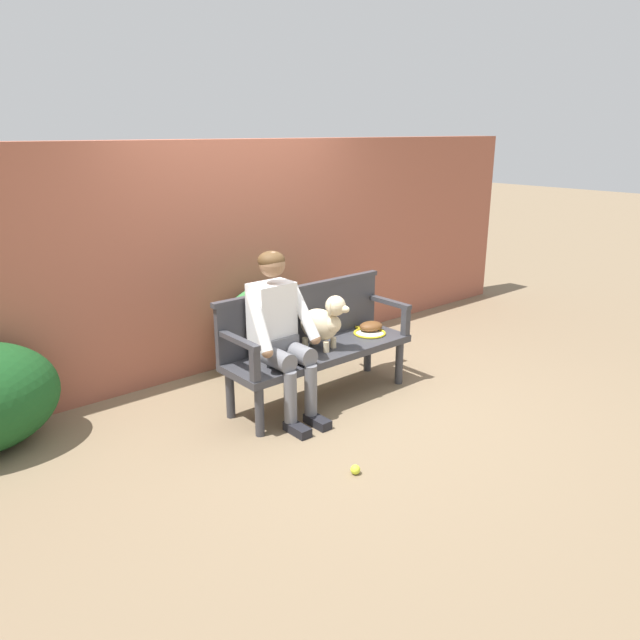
% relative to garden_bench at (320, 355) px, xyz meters
% --- Properties ---
extents(ground_plane, '(40.00, 40.00, 0.00)m').
position_rel_garden_bench_xyz_m(ground_plane, '(0.00, 0.00, -0.40)').
color(ground_plane, '#7A664C').
extents(brick_garden_fence, '(8.00, 0.30, 2.12)m').
position_rel_garden_bench_xyz_m(brick_garden_fence, '(0.00, 1.32, 0.66)').
color(brick_garden_fence, '#9E5642').
rests_on(brick_garden_fence, ground).
extents(hedge_bush_mid_left, '(1.14, 0.77, 0.82)m').
position_rel_garden_bench_xyz_m(hedge_bush_mid_left, '(0.19, 0.91, 0.01)').
color(hedge_bush_mid_left, '#337538').
rests_on(hedge_bush_mid_left, ground).
extents(garden_bench, '(1.69, 0.52, 0.46)m').
position_rel_garden_bench_xyz_m(garden_bench, '(0.00, 0.00, 0.00)').
color(garden_bench, '#38383D').
rests_on(garden_bench, ground).
extents(bench_backrest, '(1.73, 0.06, 0.50)m').
position_rel_garden_bench_xyz_m(bench_backrest, '(0.00, 0.23, 0.31)').
color(bench_backrest, '#38383D').
rests_on(bench_backrest, garden_bench).
extents(bench_armrest_left_end, '(0.06, 0.52, 0.28)m').
position_rel_garden_bench_xyz_m(bench_armrest_left_end, '(-0.81, -0.09, 0.26)').
color(bench_armrest_left_end, '#38383D').
rests_on(bench_armrest_left_end, garden_bench).
extents(bench_armrest_right_end, '(0.06, 0.52, 0.28)m').
position_rel_garden_bench_xyz_m(bench_armrest_right_end, '(0.81, -0.09, 0.26)').
color(bench_armrest_right_end, '#38383D').
rests_on(bench_armrest_right_end, garden_bench).
extents(person_seated, '(0.56, 0.66, 1.33)m').
position_rel_garden_bench_xyz_m(person_seated, '(-0.43, -0.02, 0.33)').
color(person_seated, black).
rests_on(person_seated, ground).
extents(dog_on_bench, '(0.32, 0.47, 0.47)m').
position_rel_garden_bench_xyz_m(dog_on_bench, '(0.02, -0.02, 0.29)').
color(dog_on_bench, beige).
rests_on(dog_on_bench, garden_bench).
extents(tennis_racket, '(0.33, 0.58, 0.03)m').
position_rel_garden_bench_xyz_m(tennis_racket, '(0.59, 0.03, 0.07)').
color(tennis_racket, yellow).
rests_on(tennis_racket, garden_bench).
extents(baseball_glove, '(0.26, 0.23, 0.09)m').
position_rel_garden_bench_xyz_m(baseball_glove, '(0.65, 0.05, 0.10)').
color(baseball_glove, brown).
rests_on(baseball_glove, garden_bench).
extents(tennis_ball, '(0.07, 0.07, 0.07)m').
position_rel_garden_bench_xyz_m(tennis_ball, '(-0.59, -1.06, -0.37)').
color(tennis_ball, '#CCDB33').
rests_on(tennis_ball, ground).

